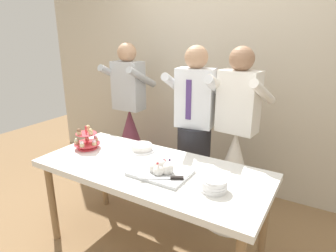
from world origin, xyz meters
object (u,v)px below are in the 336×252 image
Objects in this scene: main_cake_tray at (161,169)px; round_cake at (142,148)px; person_guest at (131,137)px; plate_stack at (214,184)px; cupcake_stand at (87,140)px; person_groom at (194,143)px; person_bride at (234,166)px; dessert_table at (151,175)px.

main_cake_tray is 0.48m from round_cake.
plate_stack is at bearing -33.58° from person_guest.
person_guest is at bearing 146.42° from plate_stack.
cupcake_stand is 0.14× the size of person_groom.
person_bride reaches higher than plate_stack.
plate_stack is at bearing -8.21° from dessert_table.
cupcake_stand is at bearing -154.95° from round_cake.
person_bride is 1.32m from person_guest.
round_cake is 0.87m from person_bride.
main_cake_tray is at bearing -37.30° from round_cake.
person_bride is 1.00× the size of person_guest.
person_guest is at bearing 168.50° from person_groom.
person_guest is (-1.44, 0.95, -0.24)m from plate_stack.
dessert_table is 0.18m from main_cake_tray.
main_cake_tray is 0.76m from person_groom.
main_cake_tray is 0.42m from plate_stack.
person_groom is at bearing 42.41° from cupcake_stand.
person_bride is at bearing 60.05° from dessert_table.
plate_stack is (1.24, -0.10, -0.03)m from cupcake_stand.
plate_stack reaches higher than dessert_table.
person_bride is (0.30, 0.80, -0.23)m from main_cake_tray.
person_groom is at bearing 87.26° from dessert_table.
main_cake_tray is at bearing -82.92° from person_groom.
cupcake_stand is 0.96× the size of round_cake.
plate_stack is at bearing -4.55° from cupcake_stand.
round_cake is 0.54m from person_groom.
person_guest is (-0.92, 0.19, -0.16)m from person_groom.
person_bride is (0.68, 0.51, -0.22)m from round_cake.
person_guest reaches higher than round_cake.
round_cake is (-0.80, 0.31, -0.02)m from plate_stack.
dessert_table is at bearing 171.79° from plate_stack.
plate_stack is 0.11× the size of person_groom.
person_groom reaches higher than dessert_table.
dessert_table is 0.57m from plate_stack.
person_guest is at bearing 173.98° from person_bride.
dessert_table is 0.35m from round_cake.
round_cake is (0.44, 0.21, -0.05)m from cupcake_stand.
plate_stack is 0.86m from person_bride.
main_cake_tray is 2.35× the size of plate_stack.
person_bride reaches higher than cupcake_stand.
round_cake is 0.93m from person_guest.
person_groom is at bearing -11.50° from person_guest.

